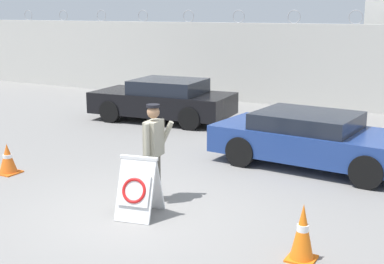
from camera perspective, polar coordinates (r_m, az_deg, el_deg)
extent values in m
plane|color=gray|center=(9.11, -6.01, -8.49)|extent=(90.00, 90.00, 0.00)
cube|color=beige|center=(18.84, 13.64, 6.80)|extent=(36.00, 0.30, 2.86)
torus|color=gray|center=(25.76, -17.06, 11.82)|extent=(0.47, 0.03, 0.47)
torus|color=gray|center=(24.33, -13.56, 11.99)|extent=(0.47, 0.03, 0.47)
torus|color=gray|center=(23.00, -9.64, 12.14)|extent=(0.47, 0.03, 0.47)
torus|color=gray|center=(21.78, -5.25, 12.23)|extent=(0.47, 0.03, 0.47)
torus|color=gray|center=(20.70, -0.37, 12.25)|extent=(0.47, 0.03, 0.47)
torus|color=gray|center=(19.78, 5.00, 12.17)|extent=(0.47, 0.03, 0.47)
torus|color=gray|center=(19.04, 10.83, 11.97)|extent=(0.47, 0.03, 0.47)
torus|color=gray|center=(18.50, 17.06, 11.63)|extent=(0.47, 0.03, 0.47)
cube|color=white|center=(8.67, -6.07, -6.25)|extent=(0.67, 0.51, 0.97)
cube|color=white|center=(8.98, -5.14, -5.53)|extent=(0.67, 0.51, 0.97)
cube|color=white|center=(8.68, -5.67, -2.76)|extent=(0.64, 0.18, 0.05)
cube|color=white|center=(8.63, -6.18, -6.20)|extent=(0.54, 0.30, 0.49)
torus|color=red|center=(8.62, -6.21, -6.23)|extent=(0.44, 0.27, 0.40)
cylinder|color=#514C42|center=(9.42, -4.28, -5.08)|extent=(0.15, 0.15, 0.82)
cylinder|color=#514C42|center=(9.58, -3.81, -4.77)|extent=(0.15, 0.15, 0.82)
cube|color=gray|center=(9.31, -4.11, -0.68)|extent=(0.27, 0.45, 0.63)
sphere|color=#936B4C|center=(9.21, -4.16, 2.13)|extent=(0.22, 0.22, 0.22)
cylinder|color=gray|center=(9.07, -4.82, -0.97)|extent=(0.09, 0.09, 0.60)
cylinder|color=gray|center=(9.50, -2.88, -0.47)|extent=(0.34, 0.13, 0.58)
cylinder|color=black|center=(9.19, -4.17, 2.80)|extent=(0.23, 0.23, 0.05)
cube|color=orange|center=(11.76, -18.97, -4.11)|extent=(0.44, 0.44, 0.03)
cone|color=orange|center=(11.67, -19.08, -2.63)|extent=(0.37, 0.37, 0.60)
cylinder|color=white|center=(11.66, -19.09, -2.48)|extent=(0.18, 0.18, 0.08)
cube|color=orange|center=(7.59, 11.58, -13.09)|extent=(0.38, 0.38, 0.03)
cone|color=orange|center=(7.43, 11.72, -10.31)|extent=(0.32, 0.32, 0.77)
cylinder|color=white|center=(7.41, 11.74, -10.04)|extent=(0.16, 0.16, 0.11)
cylinder|color=black|center=(16.25, -8.72, 2.16)|extent=(0.67, 0.26, 0.66)
cylinder|color=black|center=(17.76, -5.63, 3.16)|extent=(0.67, 0.26, 0.66)
cylinder|color=black|center=(15.02, -0.24, 1.44)|extent=(0.67, 0.26, 0.66)
cylinder|color=black|center=(16.65, 2.27, 2.56)|extent=(0.67, 0.26, 0.66)
cube|color=black|center=(16.33, -3.17, 3.13)|extent=(4.37, 2.26, 0.64)
cube|color=black|center=(16.16, -2.52, 4.90)|extent=(2.17, 1.89, 0.40)
cylinder|color=black|center=(10.63, 18.13, -4.05)|extent=(0.67, 0.25, 0.66)
cylinder|color=black|center=(13.10, 8.84, -0.42)|extent=(0.67, 0.25, 0.66)
cylinder|color=black|center=(11.57, 5.21, -2.09)|extent=(0.67, 0.25, 0.66)
cube|color=navy|center=(11.77, 13.04, -1.12)|extent=(4.48, 2.21, 0.59)
cube|color=black|center=(11.75, 12.17, 1.22)|extent=(2.21, 1.84, 0.34)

